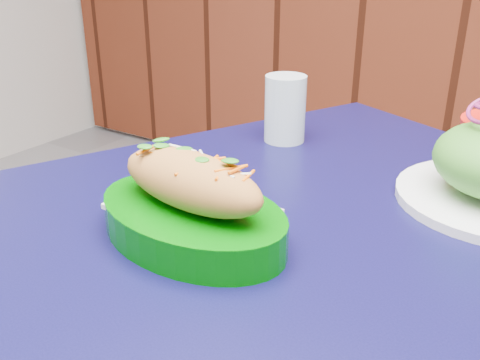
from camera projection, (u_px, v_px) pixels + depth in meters
The scene contains 3 objects.
cafe_table at pixel (333, 297), 0.64m from camera, with size 1.06×1.06×0.75m.
banh_mi_basket at pixel (192, 205), 0.58m from camera, with size 0.25×0.17×0.11m.
water_glass at pixel (285, 109), 0.87m from camera, with size 0.07×0.07×0.11m, color silver.
Camera 1 is at (0.04, 0.82, 1.05)m, focal length 40.00 mm.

